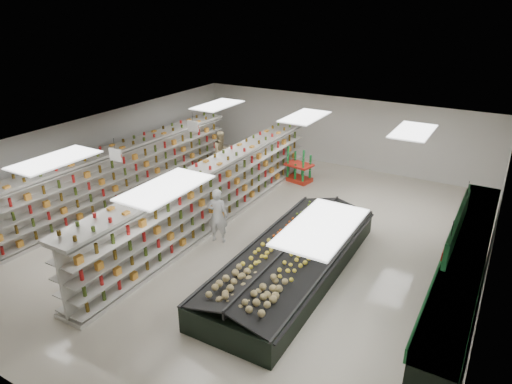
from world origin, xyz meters
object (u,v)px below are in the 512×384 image
Objects in this scene: gondola_left at (115,179)px; gondola_center at (214,196)px; produce_island at (292,259)px; shopper_background at (222,152)px; soda_endcap at (299,166)px; shopper_main at (218,215)px.

gondola_center is at bearing 9.68° from gondola_left.
gondola_center reaches higher than produce_island.
shopper_background is at bearing 137.24° from produce_island.
produce_island is 7.17m from soda_endcap.
shopper_main is (0.89, -1.07, -0.09)m from gondola_center.
gondola_left is 7.52m from soda_endcap.
soda_endcap is at bearing 79.13° from gondola_center.
gondola_left is 5.13m from shopper_background.
gondola_left is 6.85× the size of shopper_main.
soda_endcap is (-2.88, 6.57, 0.19)m from produce_island.
soda_endcap is (5.08, 5.54, -0.32)m from gondola_left.
gondola_left reaches higher than shopper_background.
produce_island is 3.92× the size of shopper_main.
shopper_main is (5.04, -0.51, -0.08)m from gondola_left.
gondola_left is 8.95× the size of soda_endcap.
produce_island is 8.73m from shopper_background.
produce_island is 5.12× the size of soda_endcap.
soda_endcap is at bearing 49.49° from gondola_left.
shopper_main is (-0.03, -6.05, 0.24)m from soda_endcap.
gondola_center is at bearing 157.30° from produce_island.
gondola_center is at bearing -100.52° from soda_endcap.
gondola_left is at bearing -171.49° from shopper_background.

